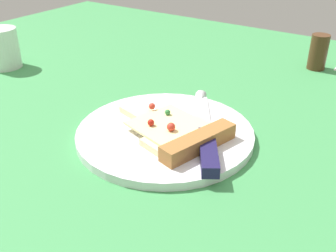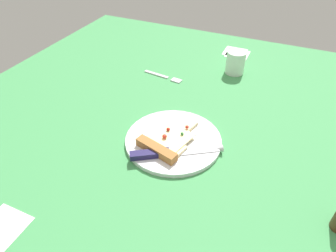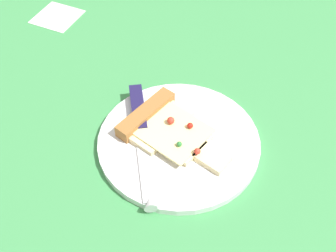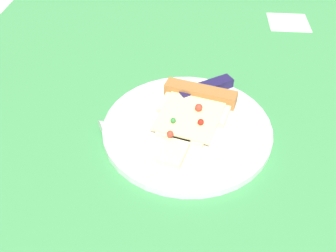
{
  "view_description": "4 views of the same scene",
  "coord_description": "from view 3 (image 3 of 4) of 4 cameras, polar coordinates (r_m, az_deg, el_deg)",
  "views": [
    {
      "loc": [
        38.31,
        -37.35,
        29.79
      ],
      "look_at": [
        11.06,
        3.02,
        2.92
      ],
      "focal_mm": 42.34,
      "sensor_mm": 36.0,
      "label": 1
    },
    {
      "loc": [
        65.91,
        27.92,
        54.99
      ],
      "look_at": [
        6.25,
        1.29,
        2.12
      ],
      "focal_mm": 32.11,
      "sensor_mm": 36.0,
      "label": 2
    },
    {
      "loc": [
        -6.42,
        43.62,
        52.79
      ],
      "look_at": [
        11.52,
        4.34,
        3.55
      ],
      "focal_mm": 44.62,
      "sensor_mm": 36.0,
      "label": 3
    },
    {
      "loc": [
        -32.03,
        3.87,
        39.15
      ],
      "look_at": [
        8.12,
        7.22,
        2.23
      ],
      "focal_mm": 39.02,
      "sensor_mm": 36.0,
      "label": 4
    }
  ],
  "objects": [
    {
      "name": "plate",
      "position": [
        0.67,
        1.47,
        -2.17
      ],
      "size": [
        26.03,
        26.03,
        1.23
      ],
      "primitive_type": "cylinder",
      "color": "silver",
      "rests_on": "ground_plane"
    },
    {
      "name": "pizza_slice",
      "position": [
        0.67,
        -0.23,
        -0.31
      ],
      "size": [
        18.84,
        13.45,
        2.5
      ],
      "rotation": [
        0.0,
        0.0,
        1.31
      ],
      "color": "beige",
      "rests_on": "plate"
    },
    {
      "name": "ground_plane",
      "position": [
        0.7,
        10.12,
        -3.26
      ],
      "size": [
        138.51,
        138.51,
        3.0
      ],
      "color": "#3D8C4C",
      "rests_on": "ground"
    },
    {
      "name": "knife",
      "position": [
        0.67,
        -3.75,
        -0.47
      ],
      "size": [
        14.72,
        21.34,
        2.45
      ],
      "rotation": [
        0.0,
        0.0,
        0.57
      ],
      "color": "silver",
      "rests_on": "plate"
    }
  ]
}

